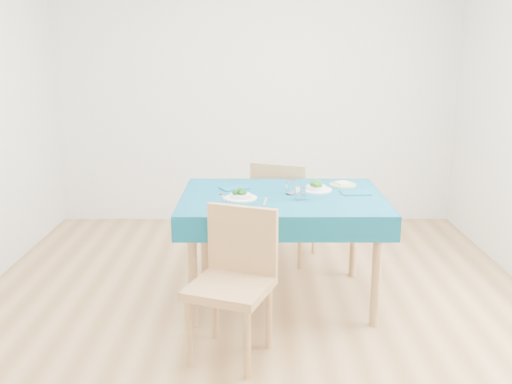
{
  "coord_description": "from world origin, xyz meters",
  "views": [
    {
      "loc": [
        -0.0,
        -3.48,
        1.72
      ],
      "look_at": [
        0.0,
        0.0,
        0.85
      ],
      "focal_mm": 40.0,
      "sensor_mm": 36.0,
      "label": 1
    }
  ],
  "objects_px": {
    "chair_far": "(287,193)",
    "side_plate": "(343,185)",
    "table": "(282,248)",
    "bowl_near": "(241,194)",
    "chair_near": "(229,270)",
    "bowl_far": "(316,186)"
  },
  "relations": [
    {
      "from": "chair_far",
      "to": "side_plate",
      "type": "height_order",
      "value": "chair_far"
    },
    {
      "from": "chair_near",
      "to": "bowl_near",
      "type": "height_order",
      "value": "chair_near"
    },
    {
      "from": "bowl_near",
      "to": "chair_far",
      "type": "bearing_deg",
      "value": 68.91
    },
    {
      "from": "side_plate",
      "to": "chair_far",
      "type": "bearing_deg",
      "value": 126.28
    },
    {
      "from": "bowl_far",
      "to": "chair_near",
      "type": "bearing_deg",
      "value": -121.9
    },
    {
      "from": "table",
      "to": "bowl_far",
      "type": "xyz_separation_m",
      "value": [
        0.24,
        0.13,
        0.41
      ]
    },
    {
      "from": "bowl_far",
      "to": "side_plate",
      "type": "bearing_deg",
      "value": 37.95
    },
    {
      "from": "table",
      "to": "side_plate",
      "type": "relative_size",
      "value": 6.99
    },
    {
      "from": "side_plate",
      "to": "table",
      "type": "bearing_deg",
      "value": -147.26
    },
    {
      "from": "chair_near",
      "to": "bowl_near",
      "type": "bearing_deg",
      "value": 106.91
    },
    {
      "from": "chair_near",
      "to": "chair_far",
      "type": "xyz_separation_m",
      "value": [
        0.4,
        1.61,
        0.04
      ]
    },
    {
      "from": "bowl_near",
      "to": "bowl_far",
      "type": "distance_m",
      "value": 0.57
    },
    {
      "from": "chair_far",
      "to": "bowl_far",
      "type": "xyz_separation_m",
      "value": [
        0.17,
        -0.69,
        0.22
      ]
    },
    {
      "from": "table",
      "to": "bowl_far",
      "type": "distance_m",
      "value": 0.5
    },
    {
      "from": "chair_far",
      "to": "chair_near",
      "type": "bearing_deg",
      "value": 98.64
    },
    {
      "from": "chair_near",
      "to": "chair_far",
      "type": "height_order",
      "value": "chair_far"
    },
    {
      "from": "chair_near",
      "to": "table",
      "type": "bearing_deg",
      "value": 88.4
    },
    {
      "from": "table",
      "to": "chair_near",
      "type": "height_order",
      "value": "chair_near"
    },
    {
      "from": "table",
      "to": "chair_near",
      "type": "bearing_deg",
      "value": -112.49
    },
    {
      "from": "chair_near",
      "to": "bowl_far",
      "type": "height_order",
      "value": "chair_near"
    },
    {
      "from": "bowl_near",
      "to": "chair_near",
      "type": "bearing_deg",
      "value": -93.98
    },
    {
      "from": "chair_near",
      "to": "side_plate",
      "type": "height_order",
      "value": "chair_near"
    }
  ]
}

